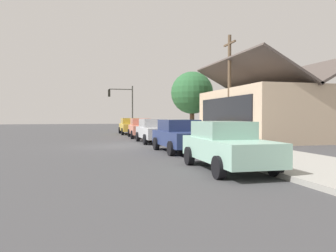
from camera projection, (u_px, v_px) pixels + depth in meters
ground_plane at (116, 146)px, 19.52m from camera, size 120.00×120.00×0.00m
sidewalk_curb at (206, 143)px, 20.92m from camera, size 60.00×4.20×0.16m
car_mustard at (130, 126)px, 33.04m from camera, size 4.86×2.11×1.59m
car_coral at (141, 128)px, 27.56m from camera, size 4.63×2.12×1.59m
car_silver at (154, 130)px, 22.32m from camera, size 4.64×1.97×1.59m
car_navy at (181, 135)px, 16.47m from camera, size 4.46×2.19×1.59m
car_seafoam at (226, 145)px, 10.97m from camera, size 4.56×2.04×1.59m
storefront_building at (271, 113)px, 25.28m from camera, size 11.17×8.00×5.95m
shade_tree at (192, 93)px, 32.19m from camera, size 4.09×4.09×6.09m
traffic_light_main at (123, 101)px, 37.39m from camera, size 0.37×2.79×5.20m
utility_pole_wooden at (229, 86)px, 23.55m from camera, size 1.80×0.24×7.50m
fire_hydrant_red at (149, 130)px, 31.36m from camera, size 0.22×0.22×0.71m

